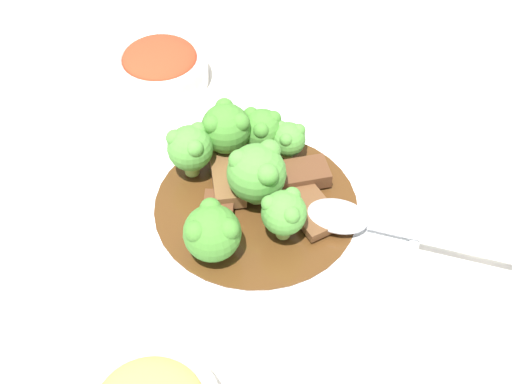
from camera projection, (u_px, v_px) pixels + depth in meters
name	position (u px, v px, depth m)	size (l,w,h in m)	color
ground_plane	(256.00, 215.00, 0.69)	(4.00, 4.00, 0.00)	silver
main_plate	(256.00, 209.00, 0.68)	(0.31, 0.31, 0.02)	white
beef_strip_0	(310.00, 209.00, 0.67)	(0.07, 0.07, 0.01)	brown
beef_strip_1	(218.00, 213.00, 0.66)	(0.03, 0.05, 0.01)	#56331E
beef_strip_2	(227.00, 178.00, 0.69)	(0.04, 0.07, 0.02)	brown
beef_strip_3	(296.00, 175.00, 0.69)	(0.07, 0.05, 0.02)	#56331E
broccoli_floret_0	(259.00, 172.00, 0.65)	(0.06, 0.06, 0.06)	#7FA84C
broccoli_floret_1	(212.00, 232.00, 0.62)	(0.05, 0.05, 0.05)	#7FA84C
broccoli_floret_2	(288.00, 139.00, 0.70)	(0.03, 0.03, 0.04)	#8EB756
broccoli_floret_3	(190.00, 148.00, 0.68)	(0.04, 0.04, 0.06)	#7FA84C
broccoli_floret_4	(226.00, 128.00, 0.69)	(0.05, 0.05, 0.06)	#8EB756
broccoli_floret_5	(261.00, 129.00, 0.71)	(0.04, 0.04, 0.05)	#7FA84C
broccoli_floret_6	(284.00, 212.00, 0.63)	(0.04, 0.04, 0.05)	#7FA84C
serving_spoon	(359.00, 221.00, 0.65)	(0.21, 0.07, 0.01)	#B7B7BC
side_bowl_kimchi	(160.00, 66.00, 0.81)	(0.11, 0.11, 0.05)	white
sauce_dish	(486.00, 227.00, 0.67)	(0.06, 0.06, 0.01)	white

